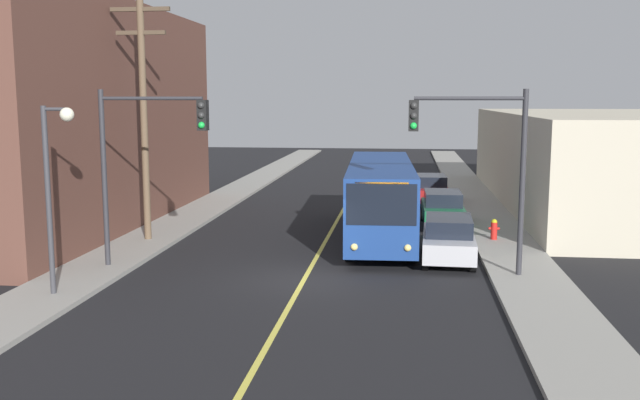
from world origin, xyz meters
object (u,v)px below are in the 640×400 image
object	(u,v)px
parked_car_red	(430,189)
traffic_signal_left_corner	(147,145)
traffic_signal_right_corner	(475,147)
utility_pole_near	(143,107)
parked_car_green	(443,208)
parked_car_silver	(448,238)
city_bus	(380,196)
fire_hydrant	(494,229)
street_lamp_left	(54,172)

from	to	relation	value
parked_car_red	traffic_signal_left_corner	bearing A→B (deg)	-121.27
traffic_signal_right_corner	utility_pole_near	bearing A→B (deg)	161.43
parked_car_green	traffic_signal_right_corner	distance (m)	10.01
traffic_signal_right_corner	parked_car_red	bearing A→B (deg)	92.72
parked_car_green	parked_car_red	distance (m)	6.88
parked_car_silver	traffic_signal_left_corner	world-z (taller)	traffic_signal_left_corner
city_bus	traffic_signal_left_corner	bearing A→B (deg)	-139.62
utility_pole_near	fire_hydrant	distance (m)	14.97
parked_car_silver	traffic_signal_left_corner	bearing A→B (deg)	-165.71
city_bus	fire_hydrant	world-z (taller)	city_bus
fire_hydrant	parked_car_green	bearing A→B (deg)	117.94
city_bus	street_lamp_left	xyz separation A→B (m)	(-9.03, -10.10, 1.92)
utility_pole_near	fire_hydrant	size ratio (longest dim) A/B	11.61
traffic_signal_left_corner	traffic_signal_right_corner	xyz separation A→B (m)	(10.82, 0.30, 0.00)
street_lamp_left	fire_hydrant	xyz separation A→B (m)	(13.68, 9.73, -3.16)
parked_car_red	traffic_signal_right_corner	size ratio (longest dim) A/B	0.74
utility_pole_near	street_lamp_left	size ratio (longest dim) A/B	1.77
parked_car_silver	street_lamp_left	world-z (taller)	street_lamp_left
fire_hydrant	city_bus	bearing A→B (deg)	175.45
parked_car_red	traffic_signal_left_corner	xyz separation A→B (m)	(-10.05, -16.55, 3.46)
city_bus	street_lamp_left	size ratio (longest dim) A/B	2.22
parked_car_green	traffic_signal_left_corner	world-z (taller)	traffic_signal_left_corner
city_bus	parked_car_green	world-z (taller)	city_bus
traffic_signal_left_corner	fire_hydrant	distance (m)	14.19
parked_car_red	parked_car_green	bearing A→B (deg)	-87.36
parked_car_green	fire_hydrant	distance (m)	4.05
parked_car_green	parked_car_red	size ratio (longest dim) A/B	0.99
traffic_signal_left_corner	fire_hydrant	xyz separation A→B (m)	(12.26, 6.10, -3.72)
parked_car_silver	utility_pole_near	bearing A→B (deg)	170.86
parked_car_silver	parked_car_red	distance (m)	13.95
utility_pole_near	street_lamp_left	bearing A→B (deg)	-87.39
parked_car_silver	traffic_signal_right_corner	bearing A→B (deg)	-75.33
utility_pole_near	parked_car_green	bearing A→B (deg)	22.92
city_bus	parked_car_red	size ratio (longest dim) A/B	2.74
parked_car_silver	traffic_signal_right_corner	size ratio (longest dim) A/B	0.74
parked_car_silver	street_lamp_left	bearing A→B (deg)	-151.84
parked_car_red	fire_hydrant	xyz separation A→B (m)	(2.21, -10.44, -0.26)
city_bus	traffic_signal_right_corner	xyz separation A→B (m)	(3.21, -6.18, 2.49)
parked_car_green	traffic_signal_left_corner	size ratio (longest dim) A/B	0.74
traffic_signal_right_corner	fire_hydrant	xyz separation A→B (m)	(1.44, 5.81, -3.72)
utility_pole_near	street_lamp_left	world-z (taller)	utility_pole_near
parked_car_red	fire_hydrant	size ratio (longest dim) A/B	5.31
parked_car_green	traffic_signal_left_corner	distance (m)	14.60
parked_car_silver	street_lamp_left	size ratio (longest dim) A/B	0.81
traffic_signal_left_corner	parked_car_silver	bearing A→B (deg)	14.29
city_bus	traffic_signal_right_corner	bearing A→B (deg)	-62.53
city_bus	utility_pole_near	world-z (taller)	utility_pole_near
parked_car_green	fire_hydrant	size ratio (longest dim) A/B	5.26
street_lamp_left	fire_hydrant	distance (m)	17.08
traffic_signal_right_corner	fire_hydrant	bearing A→B (deg)	76.08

